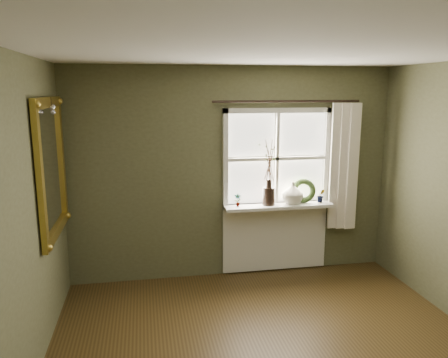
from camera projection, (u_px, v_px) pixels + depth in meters
The scene contains 13 objects.
ceiling at pixel (301, 46), 2.94m from camera, with size 4.50×4.50×0.00m, color silver.
wall_back at pixel (232, 173), 5.42m from camera, with size 4.00×0.10×2.60m, color brown.
window_frame at pixel (277, 158), 5.41m from camera, with size 1.36×0.06×1.24m.
window_sill at pixel (278, 206), 5.42m from camera, with size 1.36×0.26×0.04m, color silver.
window_apron at pixel (275, 237), 5.61m from camera, with size 1.36×0.04×0.88m, color silver.
dark_jug at pixel (269, 196), 5.37m from camera, with size 0.15×0.15×0.22m, color black.
cream_vase at pixel (293, 193), 5.42m from camera, with size 0.26×0.26×0.28m, color silver.
wreath at pixel (303, 193), 5.49m from camera, with size 0.31×0.31×0.07m, color #2C401C.
potted_plant_left at pixel (238, 200), 5.31m from camera, with size 0.08×0.06×0.16m, color #2C401C.
potted_plant_right at pixel (321, 195), 5.50m from camera, with size 0.10×0.08×0.18m, color #2C401C.
curtain at pixel (343, 167), 5.49m from camera, with size 0.36×0.12×1.59m, color silver.
curtain_rod at pixel (288, 101), 5.23m from camera, with size 0.03×0.03×1.84m, color black.
gilt_mirror at pixel (52, 168), 4.26m from camera, with size 0.10×1.14×1.36m.
Camera 1 is at (-1.07, -2.91, 2.31)m, focal length 35.00 mm.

